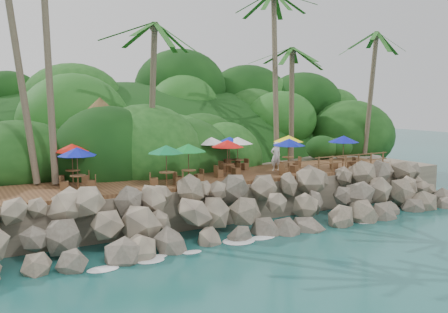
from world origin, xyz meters
TOP-DOWN VIEW (x-y plane):
  - ground at (0.00, 0.00)m, footprint 140.00×140.00m
  - land_base at (0.00, 16.00)m, footprint 32.00×25.20m
  - jungle_hill at (0.00, 23.50)m, footprint 44.80×28.00m
  - seawall at (0.00, 2.00)m, footprint 29.00×4.00m
  - terrace at (0.00, 6.00)m, footprint 26.00×5.00m
  - jungle_foliage at (0.00, 15.00)m, footprint 44.00×16.00m
  - foam_line at (0.00, 0.30)m, footprint 25.20×0.80m
  - palms at (0.78, 8.81)m, footprint 32.05×6.97m
  - palapa at (-6.19, 10.08)m, footprint 4.93×4.93m
  - dining_clusters at (-0.49, 5.86)m, footprint 18.62×5.17m
  - railing at (8.04, 3.65)m, footprint 6.10×0.10m
  - waiter at (3.72, 5.92)m, footprint 0.72×0.52m

SIDE VIEW (x-z plane):
  - ground at x=0.00m, z-range 0.00..0.00m
  - jungle_hill at x=0.00m, z-range -7.70..7.70m
  - jungle_foliage at x=0.00m, z-range -6.00..6.00m
  - foam_line at x=0.00m, z-range 0.00..0.06m
  - land_base at x=0.00m, z-range 0.00..2.10m
  - seawall at x=0.00m, z-range 0.00..2.30m
  - terrace at x=0.00m, z-range 2.10..2.30m
  - railing at x=8.04m, z-range 2.41..3.41m
  - waiter at x=3.72m, z-range 2.30..4.13m
  - dining_clusters at x=-0.49m, z-range 3.00..5.14m
  - palapa at x=-6.19m, z-range 3.49..8.09m
  - palms at x=0.78m, z-range 5.56..20.03m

